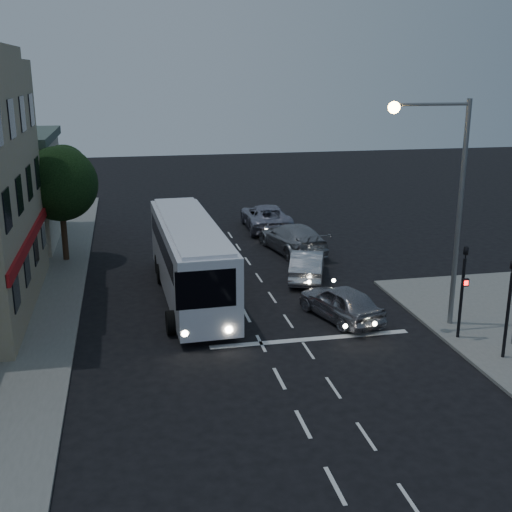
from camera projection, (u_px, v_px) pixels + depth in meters
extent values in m
plane|color=black|center=(273.00, 366.00, 22.82)|extent=(120.00, 120.00, 0.00)
cube|color=silver|center=(335.00, 485.00, 16.24)|extent=(0.12, 1.60, 0.01)
cube|color=silver|center=(303.00, 424.00, 19.06)|extent=(0.12, 1.60, 0.01)
cube|color=silver|center=(279.00, 378.00, 21.88)|extent=(0.12, 1.60, 0.01)
cube|color=silver|center=(261.00, 343.00, 24.71)|extent=(0.12, 1.60, 0.01)
cube|color=silver|center=(246.00, 315.00, 27.53)|extent=(0.12, 1.60, 0.01)
cube|color=silver|center=(235.00, 293.00, 30.35)|extent=(0.12, 1.60, 0.01)
cube|color=silver|center=(225.00, 274.00, 33.17)|extent=(0.12, 1.60, 0.01)
cube|color=silver|center=(216.00, 258.00, 36.00)|extent=(0.12, 1.60, 0.01)
cube|color=silver|center=(209.00, 244.00, 38.82)|extent=(0.12, 1.60, 0.01)
cube|color=silver|center=(411.00, 502.00, 15.61)|extent=(0.10, 1.50, 0.01)
cube|color=silver|center=(366.00, 436.00, 18.43)|extent=(0.10, 1.50, 0.01)
cube|color=silver|center=(333.00, 388.00, 21.25)|extent=(0.10, 1.50, 0.01)
cube|color=silver|center=(308.00, 350.00, 24.07)|extent=(0.10, 1.50, 0.01)
cube|color=silver|center=(288.00, 321.00, 26.90)|extent=(0.10, 1.50, 0.01)
cube|color=silver|center=(272.00, 297.00, 29.72)|extent=(0.10, 1.50, 0.01)
cube|color=silver|center=(259.00, 278.00, 32.54)|extent=(0.10, 1.50, 0.01)
cube|color=silver|center=(248.00, 261.00, 35.36)|extent=(0.10, 1.50, 0.01)
cube|color=silver|center=(238.00, 247.00, 38.19)|extent=(0.10, 1.50, 0.01)
cube|color=silver|center=(230.00, 235.00, 41.01)|extent=(0.10, 1.50, 0.01)
cube|color=silver|center=(311.00, 339.00, 25.09)|extent=(8.00, 0.35, 0.01)
cube|color=white|center=(190.00, 258.00, 29.17)|extent=(2.86, 11.82, 3.13)
cube|color=white|center=(189.00, 224.00, 28.72)|extent=(2.45, 11.42, 0.18)
cube|color=black|center=(206.00, 289.00, 23.55)|extent=(2.25, 0.20, 1.47)
cube|color=black|center=(215.00, 241.00, 29.69)|extent=(0.38, 9.78, 0.88)
cube|color=black|center=(161.00, 243.00, 29.21)|extent=(0.38, 9.78, 0.88)
cube|color=#9A1206|center=(214.00, 260.00, 30.45)|extent=(0.22, 5.38, 1.37)
cube|color=#9A1206|center=(161.00, 263.00, 29.97)|extent=(0.22, 5.38, 1.37)
cylinder|color=black|center=(171.00, 323.00, 25.46)|extent=(0.38, 0.99, 0.98)
cylinder|color=black|center=(232.00, 318.00, 25.93)|extent=(0.38, 0.99, 0.98)
cylinder|color=black|center=(161.00, 273.00, 31.63)|extent=(0.38, 0.99, 0.98)
cylinder|color=black|center=(210.00, 270.00, 32.10)|extent=(0.38, 0.99, 0.98)
cylinder|color=black|center=(159.00, 264.00, 33.19)|extent=(0.38, 0.99, 0.98)
cylinder|color=black|center=(206.00, 261.00, 33.66)|extent=(0.38, 0.99, 0.98)
cylinder|color=#FFF2CC|center=(185.00, 333.00, 23.79)|extent=(0.26, 0.06, 0.25)
cylinder|color=#FFF2CC|center=(229.00, 330.00, 24.11)|extent=(0.26, 0.06, 0.25)
imported|color=gray|center=(341.00, 302.00, 26.93)|extent=(2.98, 4.72, 1.50)
imported|color=#B4B4BB|center=(307.00, 265.00, 32.17)|extent=(2.96, 4.78, 1.49)
imported|color=#939499|center=(292.00, 238.00, 36.94)|extent=(3.34, 6.05, 1.66)
imported|color=#8E8DA0|center=(266.00, 217.00, 42.36)|extent=(2.92, 6.02, 1.65)
cylinder|color=black|center=(461.00, 298.00, 24.57)|extent=(0.12, 0.12, 3.20)
imported|color=black|center=(466.00, 247.00, 24.00)|extent=(0.15, 0.18, 0.90)
cube|color=black|center=(465.00, 282.00, 24.21)|extent=(0.25, 0.12, 0.30)
cube|color=#FF0C0C|center=(466.00, 283.00, 24.14)|extent=(0.16, 0.02, 0.18)
cylinder|color=black|center=(507.00, 316.00, 22.82)|extent=(0.12, 0.12, 3.20)
cylinder|color=slate|center=(459.00, 216.00, 25.16)|extent=(0.20, 0.20, 9.00)
cylinder|color=slate|center=(432.00, 104.00, 23.67)|extent=(3.00, 0.12, 0.12)
sphere|color=#FFBF59|center=(394.00, 107.00, 23.41)|extent=(0.44, 0.44, 0.44)
cube|color=maroon|center=(30.00, 239.00, 27.75)|extent=(0.15, 12.00, 0.50)
cube|color=black|center=(16.00, 289.00, 23.74)|extent=(0.06, 1.30, 1.50)
cube|color=black|center=(27.00, 266.00, 26.56)|extent=(0.06, 1.30, 1.50)
cube|color=black|center=(36.00, 247.00, 29.38)|extent=(0.06, 1.30, 1.50)
cube|color=black|center=(43.00, 232.00, 32.20)|extent=(0.06, 1.30, 1.50)
cube|color=black|center=(7.00, 210.00, 22.90)|extent=(0.06, 1.30, 1.50)
cube|color=black|center=(19.00, 195.00, 25.72)|extent=(0.06, 1.30, 1.50)
cube|color=black|center=(29.00, 183.00, 28.55)|extent=(0.06, 1.30, 1.50)
cube|color=black|center=(37.00, 172.00, 31.37)|extent=(0.06, 1.30, 1.50)
cube|color=black|center=(11.00, 119.00, 24.89)|extent=(0.06, 1.30, 1.50)
cube|color=black|center=(22.00, 114.00, 27.71)|extent=(0.06, 1.30, 1.50)
cube|color=black|center=(31.00, 110.00, 30.53)|extent=(0.06, 1.30, 1.50)
cylinder|color=black|center=(64.00, 235.00, 34.93)|extent=(0.32, 0.32, 2.80)
sphere|color=black|center=(60.00, 184.00, 34.15)|extent=(4.00, 4.00, 4.00)
sphere|color=#1D3C17|center=(64.00, 169.00, 34.56)|extent=(2.60, 2.60, 2.60)
sphere|color=black|center=(52.00, 178.00, 33.42)|extent=(2.40, 2.40, 2.40)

